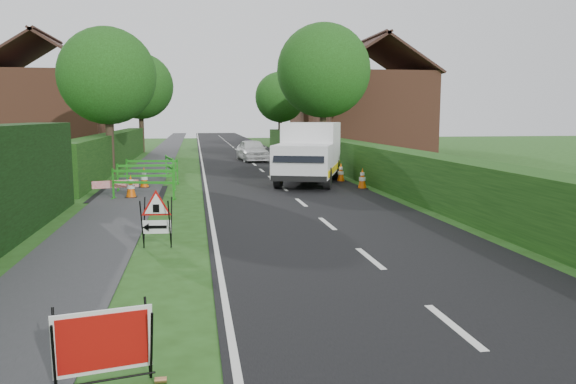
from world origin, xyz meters
TOP-DOWN VIEW (x-y plane):
  - ground at (0.00, 0.00)m, footprint 120.00×120.00m
  - road_surface at (2.50, 35.00)m, footprint 6.00×90.00m
  - footpath at (-3.00, 35.00)m, footprint 2.00×90.00m
  - hedge_west_far at (-5.00, 22.00)m, footprint 1.00×24.00m
  - hedge_east at (6.50, 16.00)m, footprint 1.20×50.00m
  - house_west at (-10.00, 30.00)m, footprint 7.50×7.40m
  - house_east_a at (11.00, 28.00)m, footprint 7.50×7.40m
  - house_east_b at (12.00, 42.00)m, footprint 7.50×7.40m
  - tree_nw at (-4.60, 18.00)m, footprint 4.40×4.40m
  - tree_ne at (6.40, 22.00)m, footprint 5.20×5.20m
  - tree_fw at (-4.60, 34.00)m, footprint 4.80×4.80m
  - tree_fe at (6.40, 38.00)m, footprint 4.20×4.20m
  - red_rect_sign at (-1.68, -3.43)m, footprint 1.03×0.75m
  - triangle_sign at (-1.57, 2.53)m, footprint 0.76×0.76m
  - works_van at (3.79, 13.04)m, footprint 3.68×5.66m
  - traffic_cone_0 at (5.37, 10.98)m, footprint 0.38×0.38m
  - traffic_cone_1 at (5.16, 13.29)m, footprint 0.38×0.38m
  - traffic_cone_2 at (4.80, 15.15)m, footprint 0.38×0.38m
  - traffic_cone_3 at (-2.85, 10.01)m, footprint 0.38×0.38m
  - traffic_cone_4 at (-2.65, 12.62)m, footprint 0.38×0.38m
  - ped_barrier_0 at (-2.42, 9.64)m, footprint 2.08×0.82m
  - ped_barrier_1 at (-2.49, 11.74)m, footprint 2.07×0.40m
  - ped_barrier_2 at (-2.43, 13.75)m, footprint 2.09×0.67m
  - ped_barrier_3 at (-1.82, 15.19)m, footprint 0.72×2.09m
  - redwhite_plank at (-3.36, 10.19)m, footprint 1.46×0.42m
  - litter_can at (-1.13, -3.44)m, footprint 0.12×0.07m
  - hatchback_car at (2.66, 24.50)m, footprint 1.87×3.94m

SIDE VIEW (x-z plane):
  - ground at x=0.00m, z-range 0.00..0.00m
  - hedge_west_far at x=-5.00m, z-range -0.90..0.90m
  - hedge_east at x=6.50m, z-range -0.75..0.75m
  - redwhite_plank at x=-3.36m, z-range -0.12..0.12m
  - litter_can at x=-1.13m, z-range -0.03..0.03m
  - road_surface at x=2.50m, z-range -0.01..0.01m
  - footpath at x=-3.00m, z-range -0.01..0.02m
  - traffic_cone_0 at x=5.37m, z-range 0.00..0.79m
  - traffic_cone_1 at x=5.16m, z-range 0.00..0.79m
  - traffic_cone_2 at x=4.80m, z-range 0.00..0.79m
  - traffic_cone_3 at x=-2.85m, z-range 0.00..0.79m
  - traffic_cone_4 at x=-2.65m, z-range 0.00..0.79m
  - red_rect_sign at x=-1.68m, z-range 0.06..0.86m
  - ped_barrier_0 at x=-2.42m, z-range 0.13..1.13m
  - ped_barrier_1 at x=-2.49m, z-range 0.13..1.13m
  - ped_barrier_2 at x=-2.43m, z-range 0.13..1.13m
  - ped_barrier_3 at x=-1.82m, z-range 0.13..1.13m
  - hatchback_car at x=2.66m, z-range 0.00..1.30m
  - triangle_sign at x=-1.57m, z-range 0.20..1.22m
  - works_van at x=3.79m, z-range 0.07..2.49m
  - house_west at x=-10.00m, z-range -1.04..6.84m
  - house_east_a at x=11.00m, z-range -1.04..6.84m
  - house_east_b at x=12.00m, z-range -1.04..6.84m
  - tree_fe at x=6.40m, z-range 1.05..7.39m
  - tree_nw at x=-4.60m, z-range 1.13..7.83m
  - tree_fw at x=-4.60m, z-range 1.21..8.45m
  - tree_ne at x=6.40m, z-range 1.28..9.07m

